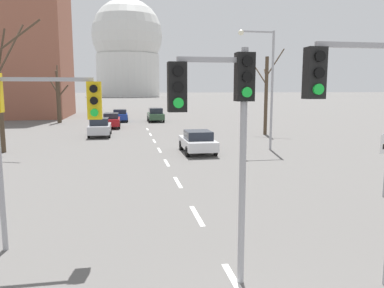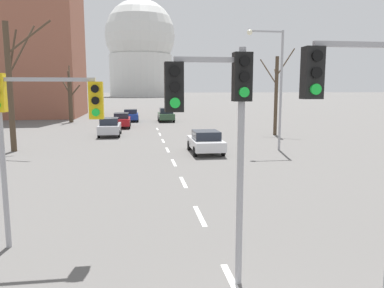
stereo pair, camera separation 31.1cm
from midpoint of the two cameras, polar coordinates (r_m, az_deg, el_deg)
lane_stripe_0 at (r=8.52m, az=7.59°, el=-20.71°), size 0.16×2.00×0.01m
lane_stripe_1 at (r=12.54m, az=1.91°, el=-10.85°), size 0.16×2.00×0.01m
lane_stripe_2 at (r=16.80m, az=-0.80°, el=-5.83°), size 0.16×2.00×0.01m
lane_stripe_3 at (r=21.16m, az=-2.37°, el=-2.86°), size 0.16×2.00×0.01m
lane_stripe_4 at (r=25.57m, az=-3.40°, el=-0.90°), size 0.16×2.00×0.01m
lane_stripe_5 at (r=30.01m, az=-4.13°, el=0.48°), size 0.16×2.00×0.01m
lane_stripe_6 at (r=34.46m, az=-4.67°, el=1.51°), size 0.16×2.00×0.01m
lane_stripe_7 at (r=38.93m, az=-5.08°, el=2.29°), size 0.16×2.00×0.01m
traffic_signal_near_right at (r=8.07m, az=26.69°, el=6.22°), size 2.23×0.34×5.21m
traffic_signal_centre_tall at (r=7.50m, az=5.26°, el=5.34°), size 1.72×0.34×4.95m
traffic_signal_near_left at (r=10.26m, az=-22.02°, el=4.31°), size 2.74×0.34×4.62m
street_lamp_right at (r=25.64m, az=12.81°, el=9.95°), size 2.50×0.36×7.90m
sedan_near_left at (r=48.42m, az=-9.13°, el=4.36°), size 1.95×4.00×1.55m
sedan_near_right at (r=33.91m, az=-12.16°, el=2.60°), size 1.88×4.52×1.60m
sedan_mid_centre at (r=47.87m, az=-3.79°, el=4.48°), size 1.98×4.54×1.72m
sedan_far_left at (r=40.89m, az=-10.44°, el=3.61°), size 1.85×4.58×1.58m
sedan_far_right at (r=24.28m, az=2.45°, el=0.40°), size 1.96×4.20×1.46m
bare_tree_left_near at (r=48.73m, az=-17.90°, el=6.77°), size 2.60×2.65×7.02m
bare_tree_right_near at (r=34.57m, az=12.95°, el=7.62°), size 2.64×2.14×7.70m
bare_tree_left_far at (r=27.31m, az=-25.52°, el=8.52°), size 3.00×2.31×8.55m
capitol_dome at (r=202.40m, az=-7.82°, el=14.22°), size 36.05×36.05×50.92m
apartment_block_left at (r=62.35m, az=-25.20°, el=14.61°), size 18.00×14.00×23.38m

